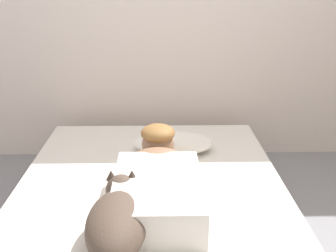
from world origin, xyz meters
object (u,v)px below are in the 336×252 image
at_px(bed, 151,215).
at_px(dog, 117,219).
at_px(person_lying, 158,179).
at_px(coffee_cup, 185,146).
at_px(pillow, 173,143).
at_px(cell_phone, 194,175).

height_order(bed, dog, dog).
height_order(person_lying, coffee_cup, person_lying).
bearing_deg(dog, pillow, 74.25).
height_order(pillow, person_lying, person_lying).
relative_size(pillow, cell_phone, 3.71).
height_order(bed, person_lying, person_lying).
distance_m(pillow, person_lying, 0.61).
height_order(pillow, dog, dog).
relative_size(pillow, coffee_cup, 4.16).
bearing_deg(dog, coffee_cup, 69.80).
height_order(dog, cell_phone, dog).
bearing_deg(person_lying, pillow, 80.72).
distance_m(pillow, coffee_cup, 0.08).
distance_m(person_lying, dog, 0.40).
relative_size(dog, cell_phone, 4.11).
distance_m(bed, coffee_cup, 0.59).
xyz_separation_m(pillow, dog, (-0.27, -0.96, 0.05)).
distance_m(bed, pillow, 0.58).
bearing_deg(person_lying, dog, -115.75).
height_order(bed, cell_phone, cell_phone).
relative_size(coffee_cup, cell_phone, 0.89).
bearing_deg(pillow, dog, -105.75).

